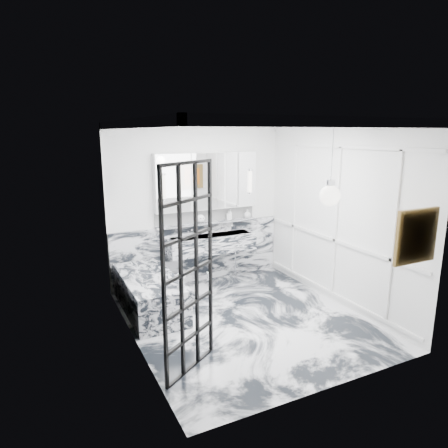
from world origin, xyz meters
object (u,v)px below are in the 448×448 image
bathtub (150,293)px  mirror_cabinet (207,181)px  trough_sink (211,243)px  crittall_door (189,271)px

bathtub → mirror_cabinet: bearing=32.1°
mirror_cabinet → bathtub: size_ratio=1.15×
trough_sink → mirror_cabinet: bearing=90.0°
bathtub → trough_sink: bearing=26.5°
crittall_door → trough_sink: 2.74m
trough_sink → bathtub: 1.55m
crittall_door → trough_sink: size_ratio=1.47×
crittall_door → bathtub: crittall_door is taller
crittall_door → trough_sink: (1.32, 2.36, -0.45)m
trough_sink → mirror_cabinet: 1.10m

